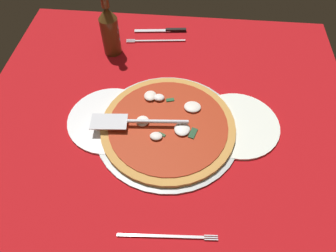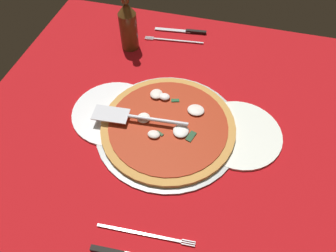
{
  "view_description": "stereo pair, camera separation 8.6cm",
  "coord_description": "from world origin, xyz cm",
  "views": [
    {
      "loc": [
        6.33,
        -52.43,
        69.91
      ],
      "look_at": [
        1.38,
        -0.21,
        2.0
      ],
      "focal_mm": 33.91,
      "sensor_mm": 36.0,
      "label": 1
    },
    {
      "loc": [
        14.77,
        -50.93,
        69.91
      ],
      "look_at": [
        1.38,
        -0.21,
        2.0
      ],
      "focal_mm": 33.91,
      "sensor_mm": 36.0,
      "label": 2
    }
  ],
  "objects": [
    {
      "name": "ground_plane",
      "position": [
        0.0,
        0.0,
        -0.4
      ],
      "size": [
        107.7,
        107.7,
        0.8
      ],
      "primitive_type": "cube",
      "color": "#AB1015"
    },
    {
      "name": "pizza",
      "position": [
        1.35,
        -0.03,
        1.78
      ],
      "size": [
        36.63,
        36.63,
        2.8
      ],
      "color": "#C88C41",
      "rests_on": "pizza_pan"
    },
    {
      "name": "pizza_pan",
      "position": [
        1.38,
        -0.21,
        0.55
      ],
      "size": [
        39.57,
        39.57,
        0.9
      ],
      "primitive_type": "cylinder",
      "color": "#AEB8B7",
      "rests_on": "ground_plane"
    },
    {
      "name": "pizza_server",
      "position": [
        -7.6,
        -1.19,
        4.13
      ],
      "size": [
        26.21,
        6.05,
        1.0
      ],
      "rotation": [
        0.0,
        0.0,
        3.22
      ],
      "color": "silver",
      "rests_on": "pizza"
    },
    {
      "name": "beer_bottle",
      "position": [
        -20.22,
        31.1,
        9.46
      ],
      "size": [
        5.86,
        5.86,
        25.13
      ],
      "color": "#553817",
      "rests_on": "ground_plane"
    },
    {
      "name": "dinner_plate_right",
      "position": [
        20.41,
        3.11,
        0.6
      ],
      "size": [
        23.06,
        23.06,
        1.0
      ],
      "primitive_type": "cylinder",
      "color": "white",
      "rests_on": "ground_plane"
    },
    {
      "name": "place_setting_far",
      "position": [
        -5.16,
        40.95,
        0.46
      ],
      "size": [
        20.54,
        14.51,
        1.4
      ],
      "rotation": [
        0.0,
        0.0,
        3.25
      ],
      "color": "white",
      "rests_on": "ground_plane"
    },
    {
      "name": "place_setting_near",
      "position": [
        2.51,
        -32.24,
        0.46
      ],
      "size": [
        21.98,
        12.26,
        1.4
      ],
      "rotation": [
        0.0,
        0.0,
        0.06
      ],
      "color": "white",
      "rests_on": "ground_plane"
    },
    {
      "name": "checker_pattern",
      "position": [
        0.0,
        -0.0,
        0.05
      ],
      "size": [
        107.7,
        107.7,
        0.1
      ],
      "color": "silver",
      "rests_on": "ground_plane"
    },
    {
      "name": "dinner_plate_left",
      "position": [
        -15.17,
        1.58,
        0.6
      ],
      "size": [
        23.57,
        23.57,
        1.0
      ],
      "primitive_type": "cylinder",
      "color": "white",
      "rests_on": "ground_plane"
    }
  ]
}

